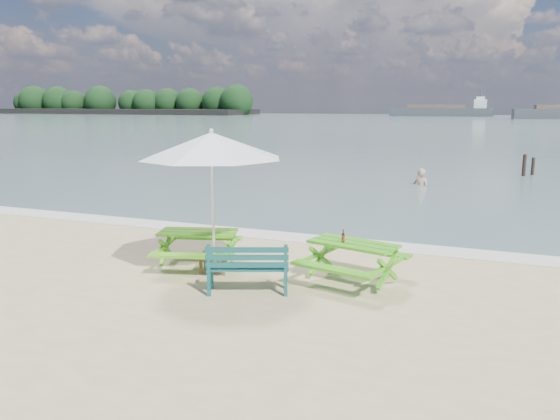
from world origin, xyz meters
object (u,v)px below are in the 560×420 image
at_px(park_bench, 248,277).
at_px(beer_bottle, 343,238).
at_px(picnic_table_left, 198,249).
at_px(swimmer, 421,191).
at_px(side_table, 214,262).
at_px(patio_umbrella, 211,146).
at_px(picnic_table_right, 353,263).

distance_m(park_bench, beer_bottle, 1.88).
bearing_deg(picnic_table_left, swimmer, 78.36).
bearing_deg(side_table, picnic_table_left, 156.09).
relative_size(picnic_table_left, patio_umbrella, 0.60).
xyz_separation_m(park_bench, beer_bottle, (1.39, 1.13, 0.57)).
xyz_separation_m(side_table, patio_umbrella, (0.00, 0.00, 2.28)).
bearing_deg(picnic_table_left, picnic_table_right, 2.77).
relative_size(park_bench, patio_umbrella, 0.43).
distance_m(beer_bottle, swimmer, 13.27).
distance_m(picnic_table_right, park_bench, 1.98).
bearing_deg(swimmer, picnic_table_left, -101.64).
distance_m(picnic_table_left, swimmer, 13.61).
xyz_separation_m(picnic_table_right, beer_bottle, (-0.18, -0.06, 0.47)).
relative_size(park_bench, swimmer, 0.79).
bearing_deg(park_bench, swimmer, 85.37).
distance_m(side_table, swimmer, 13.72).
bearing_deg(swimmer, beer_bottle, -89.00).
bearing_deg(park_bench, patio_umbrella, 143.10).
distance_m(picnic_table_right, swimmer, 13.18).
height_order(picnic_table_right, park_bench, park_bench).
height_order(park_bench, side_table, park_bench).
xyz_separation_m(picnic_table_right, patio_umbrella, (-2.68, -0.36, 2.10)).
bearing_deg(picnic_table_left, patio_umbrella, -23.91).
height_order(side_table, beer_bottle, beer_bottle).
height_order(picnic_table_left, patio_umbrella, patio_umbrella).
relative_size(side_table, patio_umbrella, 0.20).
bearing_deg(picnic_table_right, picnic_table_left, -177.23).
bearing_deg(patio_umbrella, swimmer, 80.46).
xyz_separation_m(park_bench, side_table, (-1.11, 0.83, -0.08)).
bearing_deg(beer_bottle, picnic_table_right, 18.85).
height_order(picnic_table_left, swimmer, picnic_table_left).
relative_size(picnic_table_right, side_table, 3.07).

